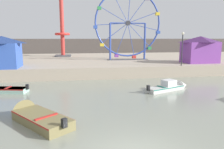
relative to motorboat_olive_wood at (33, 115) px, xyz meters
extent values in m
cube|color=tan|center=(4.72, 23.39, 0.37)|extent=(110.00, 23.87, 1.31)
cube|color=#564C47|center=(4.72, 46.19, 1.91)|extent=(140.00, 3.00, 4.40)
cube|color=#93BCAD|center=(-3.85, 7.01, -0.08)|extent=(4.35, 1.99, 0.41)
cube|color=#B2231E|center=(-3.85, 7.01, 0.08)|extent=(4.31, 2.01, 0.08)
cube|color=black|center=(-1.69, 6.56, 0.23)|extent=(0.25, 0.28, 0.44)
cube|color=#B2231E|center=(-3.33, 6.91, 0.15)|extent=(0.36, 0.99, 0.06)
cube|color=olive|center=(0.58, -0.72, -0.02)|extent=(3.63, 3.98, 0.53)
cube|color=#B2231E|center=(0.58, -0.72, 0.21)|extent=(3.62, 3.96, 0.08)
cone|color=olive|center=(-0.96, 1.20, -0.02)|extent=(1.79, 1.74, 1.44)
cube|color=black|center=(1.86, -2.31, 0.36)|extent=(0.31, 0.31, 0.44)
cube|color=#B2231E|center=(0.89, -1.10, 0.28)|extent=(1.11, 0.94, 0.06)
cube|color=silver|center=(10.12, 5.47, -0.10)|extent=(3.82, 2.44, 0.36)
cube|color=#237566|center=(10.12, 5.47, 0.04)|extent=(3.79, 2.44, 0.08)
cone|color=silver|center=(12.26, 6.35, -0.10)|extent=(1.34, 1.37, 1.06)
cube|color=black|center=(8.33, 4.73, 0.19)|extent=(0.28, 0.30, 0.44)
cube|color=silver|center=(10.54, 5.64, 0.35)|extent=(1.36, 1.25, 0.55)
cube|color=#237566|center=(9.70, 5.29, 0.11)|extent=(0.51, 0.94, 0.06)
torus|color=#334CA8|center=(10.12, 20.07, 6.49)|extent=(9.97, 0.24, 9.97)
cylinder|color=#38383D|center=(10.12, 20.07, 6.49)|extent=(0.70, 0.50, 0.70)
cylinder|color=#334CA8|center=(10.63, 20.07, 4.11)|extent=(1.10, 0.08, 4.77)
cube|color=red|center=(11.14, 20.07, 1.46)|extent=(0.56, 0.48, 0.44)
cylinder|color=#334CA8|center=(11.83, 20.07, 4.77)|extent=(3.49, 0.08, 3.51)
cube|color=#33934C|center=(13.55, 20.07, 2.76)|extent=(0.56, 0.48, 0.44)
cylinder|color=#334CA8|center=(12.49, 20.07, 5.97)|extent=(4.77, 0.08, 1.13)
cube|color=#3356B7|center=(14.87, 20.07, 5.17)|extent=(0.56, 0.48, 0.44)
cylinder|color=#334CA8|center=(12.40, 20.07, 7.34)|extent=(4.59, 0.08, 1.76)
cube|color=yellow|center=(14.68, 20.07, 7.90)|extent=(0.56, 0.48, 0.44)
cylinder|color=#334CA8|center=(11.58, 20.07, 8.44)|extent=(2.99, 0.08, 3.94)
cylinder|color=#334CA8|center=(10.30, 20.07, 8.92)|extent=(0.44, 0.08, 4.86)
cylinder|color=#334CA8|center=(8.96, 20.07, 8.63)|extent=(2.39, 0.08, 4.32)
cylinder|color=#334CA8|center=(7.99, 20.07, 7.66)|extent=(4.30, 0.08, 2.41)
cube|color=#33934C|center=(5.85, 20.07, 8.56)|extent=(0.56, 0.48, 0.44)
cylinder|color=#334CA8|center=(7.69, 20.07, 6.33)|extent=(4.86, 0.08, 0.41)
cube|color=#3356B7|center=(5.26, 20.07, 5.88)|extent=(0.56, 0.48, 0.44)
cylinder|color=#334CA8|center=(8.17, 20.07, 5.04)|extent=(3.95, 0.08, 2.97)
cube|color=yellow|center=(6.22, 20.07, 3.31)|extent=(0.56, 0.48, 0.44)
cylinder|color=#334CA8|center=(9.26, 20.07, 4.22)|extent=(1.79, 0.08, 4.58)
cube|color=purple|center=(8.41, 20.07, 1.66)|extent=(0.56, 0.48, 0.44)
cylinder|color=#334CA8|center=(7.44, 20.07, 3.76)|extent=(0.28, 0.28, 5.47)
cylinder|color=#334CA8|center=(12.79, 20.07, 3.76)|extent=(0.28, 0.28, 5.47)
cylinder|color=#334CA8|center=(10.12, 20.07, 6.49)|extent=(5.35, 0.18, 0.18)
cube|color=#4C4C51|center=(10.12, 20.07, 1.07)|extent=(6.15, 1.20, 0.08)
cylinder|color=#BC332D|center=(0.00, 28.07, 8.77)|extent=(0.70, 0.70, 15.49)
torus|color=red|center=(0.00, 28.07, 5.01)|extent=(2.64, 2.64, 0.44)
cube|color=#4C4C51|center=(0.00, 28.07, 1.15)|extent=(2.80, 2.80, 0.24)
cube|color=purple|center=(18.73, 14.60, 2.39)|extent=(4.37, 3.08, 2.73)
pyramid|color=#462156|center=(18.73, 14.60, 4.14)|extent=(4.81, 3.39, 0.80)
cube|color=#3356B7|center=(-5.56, 13.36, 2.39)|extent=(3.54, 3.62, 2.72)
pyramid|color=navy|center=(-5.56, 13.36, 4.12)|extent=(3.90, 3.98, 0.80)
cylinder|color=#2D2D33|center=(14.79, 11.85, 2.86)|extent=(0.12, 0.12, 3.67)
sphere|color=#F2EACC|center=(14.79, 11.85, 4.84)|extent=(0.32, 0.32, 0.32)
camera|label=1|loc=(2.56, -12.18, 4.29)|focal=34.72mm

